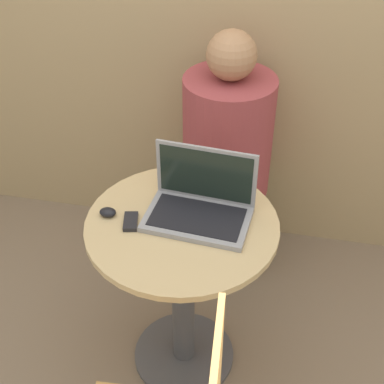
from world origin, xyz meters
TOP-DOWN VIEW (x-y plane):
  - ground_plane at (0.00, 0.00)m, footprint 12.00×12.00m
  - round_table at (0.00, 0.00)m, footprint 0.68×0.68m
  - laptop at (0.05, 0.05)m, footprint 0.38×0.26m
  - cell_phone at (-0.17, -0.04)m, footprint 0.07×0.10m
  - computer_mouse at (-0.26, -0.01)m, footprint 0.06×0.05m
  - person_seated at (0.06, 0.71)m, footprint 0.43×0.63m

SIDE VIEW (x-z plane):
  - ground_plane at x=0.00m, z-range 0.00..0.00m
  - person_seated at x=0.06m, z-range -0.11..1.11m
  - round_table at x=0.00m, z-range 0.14..0.91m
  - cell_phone at x=-0.17m, z-range 0.77..0.79m
  - computer_mouse at x=-0.26m, z-range 0.77..0.80m
  - laptop at x=0.05m, z-range 0.70..0.94m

